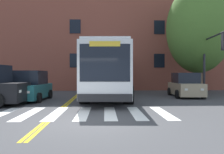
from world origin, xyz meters
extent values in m
plane|color=#424244|center=(0.00, 0.00, 0.00)|extent=(120.00, 120.00, 0.00)
cube|color=white|center=(-3.66, 1.79, 0.00)|extent=(0.54, 3.29, 0.01)
cube|color=white|center=(-2.51, 1.78, 0.00)|extent=(0.54, 3.29, 0.01)
cube|color=white|center=(-1.35, 1.77, 0.00)|extent=(0.54, 3.29, 0.01)
cube|color=white|center=(-0.20, 1.75, 0.00)|extent=(0.54, 3.29, 0.01)
cube|color=white|center=(0.95, 1.74, 0.00)|extent=(0.54, 3.29, 0.01)
cube|color=white|center=(2.10, 1.73, 0.00)|extent=(0.54, 3.29, 0.01)
cube|color=white|center=(3.25, 1.72, 0.00)|extent=(0.54, 3.29, 0.01)
cube|color=gold|center=(-1.44, 15.76, 0.00)|extent=(0.12, 36.00, 0.01)
cube|color=gold|center=(-1.28, 15.76, 0.00)|extent=(0.12, 36.00, 0.01)
cube|color=white|center=(1.06, 8.41, 1.86)|extent=(3.22, 12.28, 2.89)
cube|color=black|center=(2.36, 8.34, 2.15)|extent=(0.63, 11.17, 1.04)
cube|color=black|center=(-0.23, 8.48, 2.15)|extent=(0.63, 11.17, 1.04)
cube|color=black|center=(0.73, 2.32, 2.21)|extent=(2.31, 0.15, 1.73)
cube|color=yellow|center=(0.73, 2.32, 3.08)|extent=(1.41, 0.11, 0.24)
cube|color=#232326|center=(0.73, 2.30, 0.60)|extent=(2.52, 0.24, 0.36)
cube|color=silver|center=(1.06, 8.41, 3.39)|extent=(3.04, 11.79, 0.16)
cylinder|color=black|center=(2.09, 4.58, 0.54)|extent=(0.62, 1.11, 1.08)
cylinder|color=black|center=(-0.37, 4.71, 0.54)|extent=(0.62, 1.11, 1.08)
cylinder|color=black|center=(2.44, 11.07, 0.54)|extent=(0.62, 1.11, 1.08)
cylinder|color=black|center=(-0.02, 11.21, 0.54)|extent=(0.62, 1.11, 1.08)
cylinder|color=black|center=(2.50, 12.17, 0.54)|extent=(0.62, 1.11, 1.08)
cylinder|color=black|center=(0.04, 12.31, 0.54)|extent=(0.62, 1.11, 1.08)
cube|color=#236B70|center=(-3.91, 6.44, 0.60)|extent=(1.86, 3.72, 0.87)
cube|color=black|center=(-3.91, 6.48, 1.47)|extent=(1.61, 2.08, 0.87)
cube|color=white|center=(-3.50, 4.58, 0.69)|extent=(0.20, 0.05, 0.14)
cube|color=white|center=(-4.51, 4.63, 0.69)|extent=(0.20, 0.05, 0.14)
cylinder|color=black|center=(-3.11, 5.27, 0.30)|extent=(0.25, 0.61, 0.60)
cylinder|color=black|center=(-4.83, 5.36, 0.30)|extent=(0.25, 0.61, 0.60)
cylinder|color=black|center=(-2.99, 7.53, 0.30)|extent=(0.25, 0.61, 0.60)
cylinder|color=black|center=(-4.72, 7.61, 0.30)|extent=(0.25, 0.61, 0.60)
cube|color=tan|center=(6.77, 8.22, 0.59)|extent=(2.02, 3.95, 0.86)
cube|color=black|center=(6.78, 8.26, 1.40)|extent=(1.71, 2.22, 0.76)
cube|color=white|center=(7.14, 6.25, 0.68)|extent=(0.20, 0.06, 0.14)
cube|color=white|center=(6.11, 6.33, 0.68)|extent=(0.20, 0.06, 0.14)
cylinder|color=black|center=(7.56, 6.97, 0.30)|extent=(0.27, 0.62, 0.60)
cylinder|color=black|center=(5.80, 7.10, 0.30)|extent=(0.27, 0.62, 0.60)
cylinder|color=black|center=(7.75, 9.33, 0.30)|extent=(0.27, 0.62, 0.60)
cylinder|color=black|center=(5.98, 9.47, 0.30)|extent=(0.27, 0.62, 0.60)
cube|color=#B7BABF|center=(2.32, 16.87, 0.59)|extent=(1.95, 3.74, 0.84)
cube|color=black|center=(2.33, 16.91, 1.43)|extent=(1.69, 2.08, 0.86)
cube|color=white|center=(2.76, 15.00, 0.67)|extent=(0.20, 0.05, 0.14)
cube|color=white|center=(1.70, 15.05, 0.67)|extent=(0.20, 0.05, 0.14)
cylinder|color=black|center=(3.17, 15.69, 0.30)|extent=(0.25, 0.61, 0.60)
cylinder|color=black|center=(1.36, 15.78, 0.30)|extent=(0.25, 0.61, 0.60)
cylinder|color=black|center=(3.29, 17.96, 0.30)|extent=(0.25, 0.61, 0.60)
cylinder|color=black|center=(1.47, 18.04, 0.30)|extent=(0.25, 0.61, 0.60)
cube|color=white|center=(-3.51, 4.78, 0.82)|extent=(0.05, 0.20, 0.14)
cube|color=white|center=(-3.56, 3.62, 0.82)|extent=(0.05, 0.20, 0.14)
cylinder|color=black|center=(-4.48, 5.23, 0.38)|extent=(0.77, 0.25, 0.76)
cylinder|color=#28282D|center=(8.16, 8.13, 2.33)|extent=(0.16, 0.16, 4.66)
cylinder|color=#28282D|center=(7.95, 6.36, 4.17)|extent=(0.52, 3.55, 0.11)
cylinder|color=brown|center=(8.63, 10.20, 1.16)|extent=(0.71, 0.71, 2.32)
ellipsoid|color=#4C752D|center=(8.63, 10.20, 5.47)|extent=(7.27, 7.43, 7.40)
cube|color=brown|center=(-2.09, 17.45, 6.09)|extent=(42.75, 6.02, 12.19)
cube|color=black|center=(-2.09, 14.41, 3.05)|extent=(1.10, 0.06, 1.40)
cube|color=black|center=(6.46, 14.41, 3.05)|extent=(1.10, 0.06, 1.40)
cube|color=black|center=(-2.09, 14.41, 6.46)|extent=(1.10, 0.06, 1.40)
cube|color=black|center=(6.46, 14.41, 6.46)|extent=(1.10, 0.06, 1.40)
camera|label=1|loc=(0.61, -7.67, 1.70)|focal=35.00mm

